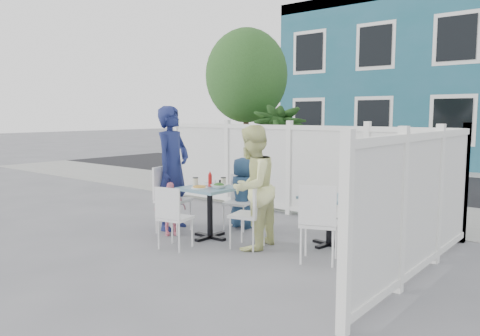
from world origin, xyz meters
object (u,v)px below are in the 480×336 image
Objects in this scene: boy at (242,193)px; toddler at (170,209)px; spare_table at (329,207)px; chair_near at (172,213)px; chair_back at (239,197)px; man at (173,168)px; utility_cabinet at (239,164)px; main_table at (210,199)px; woman at (252,187)px; chair_left at (169,194)px; chair_right at (253,209)px.

toddler is (-0.55, -1.03, -0.16)m from boy.
spare_table is 0.87× the size of chair_near.
chair_back is 0.44× the size of man.
spare_table is (4.00, -2.93, -0.08)m from utility_cabinet.
utility_cabinet is at bearing 123.89° from main_table.
toddler is at bearing -69.45° from utility_cabinet.
chair_back is at bearing -141.71° from woman.
woman is (1.63, -0.08, -0.13)m from man.
boy is (0.81, 0.73, -0.40)m from man.
woman is at bearing -134.30° from spare_table.
main_table is 0.74m from chair_back.
utility_cabinet reaches higher than boy.
main_table is at bearing -153.92° from spare_table.
man is (-0.79, -0.68, 0.46)m from chair_back.
utility_cabinet is 1.08× the size of boy.
toddler is at bearing -158.04° from main_table.
man is 1.16× the size of woman.
utility_cabinet is 1.21× the size of chair_left.
boy is at bearing 32.75° from chair_right.
utility_cabinet is at bearing 28.33° from chair_right.
boy is (-0.05, 1.53, 0.07)m from chair_near.
chair_near is at bearing 36.07° from chair_left.
man is (-0.85, 0.80, 0.47)m from chair_near.
main_table is at bearing 77.98° from chair_back.
chair_left is at bearing 54.84° from boy.
main_table is 1.02× the size of spare_table.
chair_left is 1.18× the size of chair_near.
spare_table is 0.45× the size of woman.
chair_left reaches higher than chair_near.
utility_cabinet is 0.73× the size of woman.
chair_back is 1.17m from woman.
man is at bearing 46.41° from boy.
spare_table is 0.87× the size of chair_back.
chair_right is at bearing 122.31° from chair_back.
chair_right is 0.48× the size of man.
woman is 1.45m from toddler.
utility_cabinet is 1.43× the size of chair_near.
utility_cabinet is 4.35m from toddler.
chair_right is 0.29m from woman.
boy is at bearing 7.24° from toddler.
woman reaches higher than spare_table.
main_table reaches higher than spare_table.
man reaches higher than spare_table.
spare_table is 2.13m from chair_near.
chair_back is 1.12m from toddler.
utility_cabinet is 4.93m from woman.
utility_cabinet is 4.96m from spare_table.
chair_back is at bearing -179.67° from spare_table.
chair_back is 0.76× the size of boy.
utility_cabinet reaches higher than spare_table.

